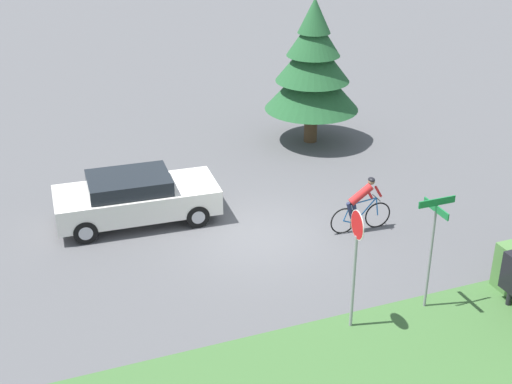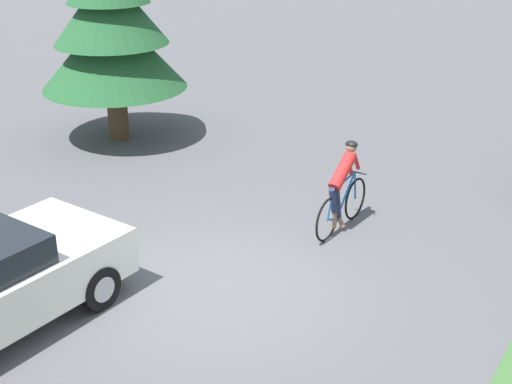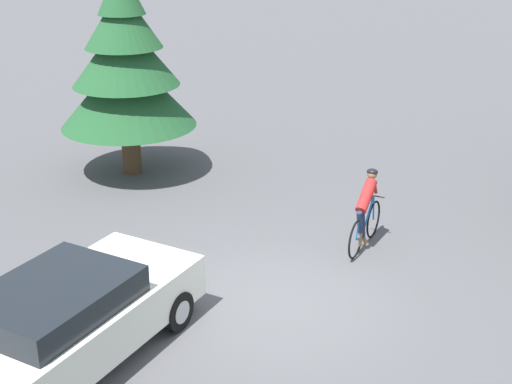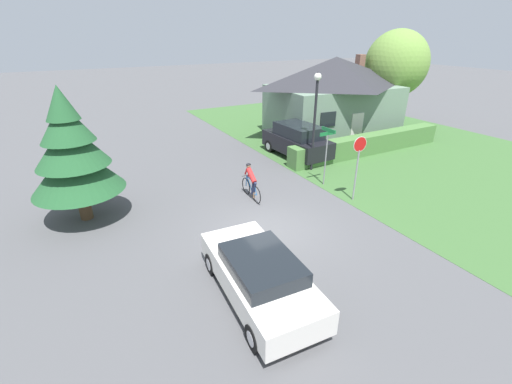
# 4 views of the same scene
# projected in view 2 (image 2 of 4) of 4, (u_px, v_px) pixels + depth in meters

# --- Properties ---
(ground_plane) EXTENTS (140.00, 140.00, 0.00)m
(ground_plane) POSITION_uv_depth(u_px,v_px,m) (218.00, 286.00, 10.67)
(ground_plane) COLOR #515154
(cyclist) EXTENTS (0.44, 1.81, 1.56)m
(cyclist) POSITION_uv_depth(u_px,v_px,m) (342.00, 189.00, 12.15)
(cyclist) COLOR black
(cyclist) RESTS_ON ground
(conifer_tall_near) EXTENTS (3.28, 3.28, 5.06)m
(conifer_tall_near) POSITION_uv_depth(u_px,v_px,m) (110.00, 22.00, 15.72)
(conifer_tall_near) COLOR #4C3823
(conifer_tall_near) RESTS_ON ground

